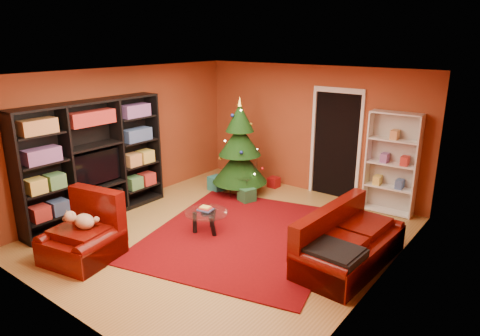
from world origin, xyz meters
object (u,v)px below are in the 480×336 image
Objects in this scene: rug at (244,235)px; gift_box_red at (274,182)px; armchair at (81,234)px; coffee_table at (207,222)px; christmas_tree at (240,147)px; acrylic_chair at (243,176)px; gift_box_green at (247,195)px; sofa at (351,238)px; dog at (85,221)px; media_unit at (94,161)px; gift_box_teal at (217,183)px; white_bookshelf at (392,164)px.

gift_box_red reaches higher than rug.
armchair reaches higher than coffee_table.
christmas_tree reaches higher than acrylic_chair.
gift_box_green is 1.05m from gift_box_red.
rug is 1.81m from sofa.
gift_box_green reaches higher than gift_box_red.
christmas_tree is at bearing 77.48° from dog.
sofa is 2.18× the size of acrylic_chair.
media_unit is 12.63× the size of gift_box_red.
gift_box_green is 0.70× the size of dog.
gift_box_red is (-0.05, 1.05, -0.03)m from gift_box_green.
gift_box_red is at bearing 72.33° from armchair.
dog reaches higher than gift_box_teal.
christmas_tree is at bearing 142.60° from gift_box_green.
white_bookshelf is at bearing 40.04° from media_unit.
rug is 1.85m from acrylic_chair.
gift_box_teal is (0.77, 2.38, -0.90)m from media_unit.
media_unit is 3.12× the size of acrylic_chair.
sofa is at bearing 24.04° from armchair.
dog reaches higher than gift_box_red.
media_unit is 2.70× the size of armchair.
coffee_table is 0.83× the size of acrylic_chair.
white_bookshelf is at bearing 16.89° from christmas_tree.
armchair is at bearing -99.16° from gift_box_green.
acrylic_chair is at bearing 127.78° from rug.
rug is 3.79× the size of acrylic_chair.
christmas_tree is at bearing 68.50° from sofa.
acrylic_chair reaches higher than gift_box_red.
gift_box_red is 4.34m from dog.
sofa reaches higher than armchair.
coffee_table is at bearing 53.61° from dog.
media_unit is at bearing -160.59° from coffee_table.
gift_box_green is at bearing -47.03° from acrylic_chair.
white_bookshelf reaches higher than gift_box_green.
rug is at bearing -38.28° from gift_box_teal.
gift_box_teal is at bearing 125.93° from coffee_table.
christmas_tree reaches higher than coffee_table.
coffee_table is (0.73, -1.85, -0.78)m from christmas_tree.
gift_box_green is 0.15× the size of sofa.
gift_box_red is at bearing 63.69° from media_unit.
dog is at bearing -104.34° from acrylic_chair.
media_unit is at bearing 108.10° from sofa.
armchair is (0.38, -3.45, 0.25)m from gift_box_teal.
dog is at bearing -124.14° from rug.
gift_box_green is (-0.86, 1.24, 0.13)m from rug.
acrylic_chair reaches higher than rug.
christmas_tree is at bearing 111.54° from coffee_table.
gift_box_red is at bearing 46.11° from gift_box_teal.
armchair is 0.53× the size of sofa.
christmas_tree is 0.58m from acrylic_chair.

